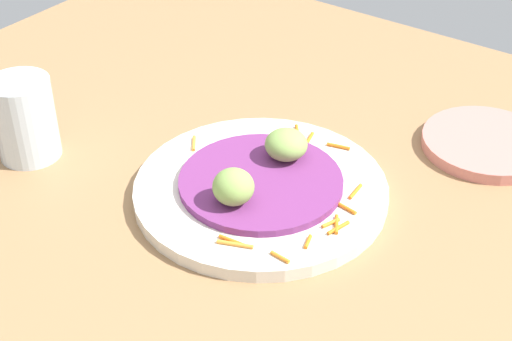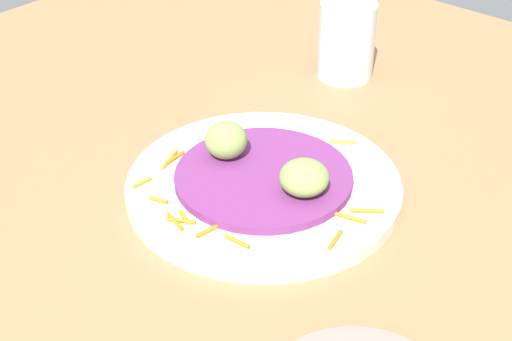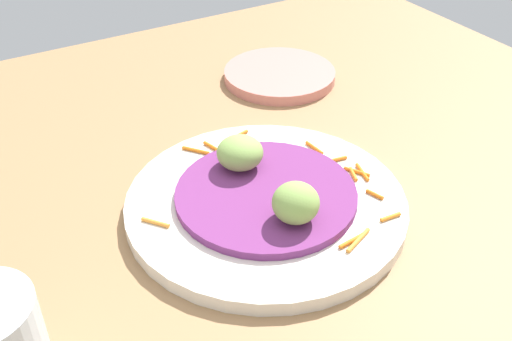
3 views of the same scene
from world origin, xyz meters
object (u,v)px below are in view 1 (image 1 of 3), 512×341
(guac_scoop_left, at_px, (286,145))
(guac_scoop_center, at_px, (233,187))
(water_glass, at_px, (25,119))
(side_plate_small, at_px, (486,143))
(main_plate, at_px, (261,190))

(guac_scoop_left, height_order, guac_scoop_center, guac_scoop_center)
(guac_scoop_center, bearing_deg, water_glass, -171.00)
(guac_scoop_center, xyz_separation_m, side_plate_small, (0.16, 0.28, -0.04))
(main_plate, distance_m, guac_scoop_left, 0.06)
(main_plate, xyz_separation_m, water_glass, (-0.27, -0.09, 0.04))
(guac_scoop_left, bearing_deg, guac_scoop_center, -88.91)
(water_glass, bearing_deg, guac_scoop_left, 28.08)
(water_glass, bearing_deg, main_plate, 19.05)
(guac_scoop_center, distance_m, water_glass, 0.27)
(main_plate, distance_m, water_glass, 0.29)
(main_plate, height_order, water_glass, water_glass)
(guac_scoop_left, xyz_separation_m, water_glass, (-0.27, -0.14, 0.01))
(guac_scoop_left, bearing_deg, water_glass, -151.92)
(guac_scoop_left, distance_m, side_plate_small, 0.25)
(side_plate_small, bearing_deg, water_glass, -142.93)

